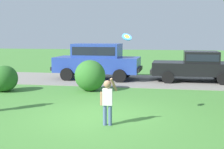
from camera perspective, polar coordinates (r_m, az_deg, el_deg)
name	(u,v)px	position (r m, az deg, el deg)	size (l,w,h in m)	color
ground_plane	(97,117)	(9.01, -2.90, -7.92)	(80.00, 80.00, 0.00)	#478438
driveway_strip	(128,80)	(15.92, 2.95, -1.11)	(28.00, 4.40, 0.02)	gray
shrub_near_tree	(4,79)	(13.58, -19.64, -0.86)	(1.06, 1.18, 1.10)	#286023
shrub_centre_left	(90,76)	(12.91, -4.17, -0.21)	(1.32, 1.16, 1.33)	#33702B
parked_sedan	(196,65)	(16.04, 15.60, 1.70)	(4.43, 2.15, 1.56)	black
parked_suv	(97,59)	(16.29, -2.79, 2.87)	(4.75, 2.20, 1.92)	#28429E
child_thrower	(108,99)	(8.00, -0.85, -4.61)	(0.45, 0.28, 1.29)	#4C608C
frisbee	(127,37)	(8.52, 2.82, 7.09)	(0.33, 0.25, 0.27)	#337FDB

